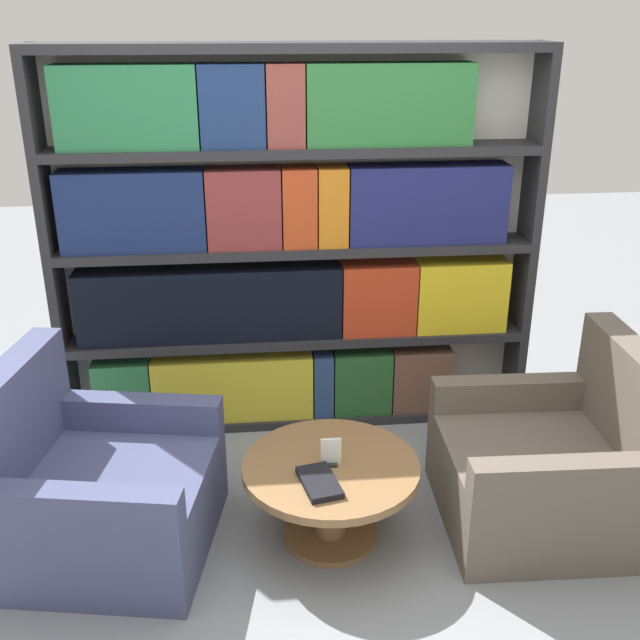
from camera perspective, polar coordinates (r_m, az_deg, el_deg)
ground_plane at (r=3.48m, az=0.08°, el=-18.62°), size 14.00×14.00×0.00m
bookshelf at (r=4.18m, az=-2.45°, el=5.43°), size 2.68×0.30×2.15m
armchair_left at (r=3.59m, az=-16.65°, el=-12.41°), size 1.04×1.02×0.89m
armchair_right at (r=3.78m, az=17.15°, el=-10.62°), size 0.93×0.90×0.89m
coffee_table at (r=3.49m, az=0.82°, el=-12.47°), size 0.81×0.81×0.40m
table_sign at (r=3.40m, az=0.84°, el=-10.15°), size 0.09×0.06×0.13m
stray_book at (r=3.29m, az=-0.14°, el=-12.27°), size 0.19×0.28×0.03m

